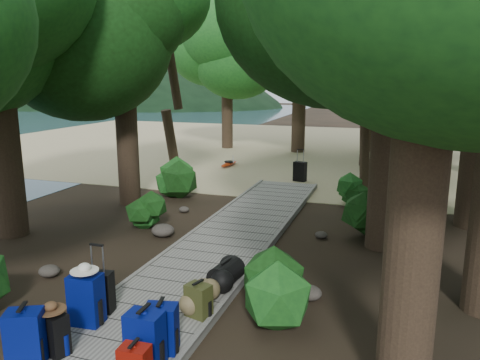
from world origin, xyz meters
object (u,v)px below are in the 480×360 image
(backpack_right_b, at_px, (145,337))
(duffel_right_black, at_px, (226,273))
(backpack_right_d, at_px, (198,299))
(backpack_left_b, at_px, (55,332))
(lone_suitcase_on_sand, at_px, (300,171))
(backpack_left_c, at_px, (86,297))
(duffel_right_khaki, at_px, (200,296))
(backpack_right_c, at_px, (161,326))
(suitcase_on_boardwalk, at_px, (100,292))
(sun_lounger, at_px, (385,172))
(kayak, at_px, (229,163))
(backpack_left_a, at_px, (25,336))

(backpack_right_b, distance_m, duffel_right_black, 2.55)
(backpack_right_d, bearing_deg, backpack_left_b, -116.07)
(backpack_right_d, xyz_separation_m, lone_suitcase_on_sand, (-0.52, 10.31, -0.03))
(backpack_left_c, distance_m, duffel_right_black, 2.40)
(backpack_left_c, xyz_separation_m, duffel_right_khaki, (1.38, 0.97, -0.24))
(backpack_right_b, height_order, duffel_right_black, backpack_right_b)
(backpack_right_b, relative_size, lone_suitcase_on_sand, 1.15)
(backpack_left_c, height_order, backpack_right_b, backpack_left_c)
(backpack_left_b, bearing_deg, backpack_right_b, 24.47)
(backpack_right_d, xyz_separation_m, duffel_right_khaki, (-0.08, 0.25, -0.10))
(backpack_left_c, bearing_deg, backpack_left_b, -87.85)
(backpack_right_c, bearing_deg, lone_suitcase_on_sand, 79.75)
(suitcase_on_boardwalk, distance_m, sun_lounger, 12.48)
(duffel_right_khaki, xyz_separation_m, kayak, (-3.84, 11.96, -0.14))
(backpack_right_d, bearing_deg, backpack_right_b, -78.63)
(duffel_right_black, bearing_deg, kayak, 117.57)
(sun_lounger, bearing_deg, backpack_right_c, -83.16)
(backpack_right_c, height_order, sun_lounger, backpack_right_c)
(suitcase_on_boardwalk, bearing_deg, backpack_left_c, -92.50)
(backpack_left_a, relative_size, duffel_right_khaki, 1.48)
(duffel_right_khaki, bearing_deg, backpack_right_c, -100.23)
(backpack_left_a, bearing_deg, backpack_left_b, 37.43)
(backpack_left_c, bearing_deg, backpack_left_a, -98.63)
(suitcase_on_boardwalk, bearing_deg, kayak, 92.79)
(backpack_right_b, bearing_deg, backpack_left_b, -174.67)
(backpack_left_a, xyz_separation_m, duffel_right_black, (1.56, 2.99, -0.20))
(kayak, bearing_deg, duffel_right_black, -65.07)
(suitcase_on_boardwalk, bearing_deg, duffel_right_khaki, 14.84)
(backpack_right_c, relative_size, sun_lounger, 0.41)
(backpack_left_b, xyz_separation_m, backpack_left_c, (-0.09, 0.79, 0.11))
(lone_suitcase_on_sand, bearing_deg, backpack_right_b, -73.29)
(backpack_right_d, relative_size, suitcase_on_boardwalk, 0.87)
(backpack_right_b, xyz_separation_m, sun_lounger, (2.49, 12.90, -0.22))
(backpack_right_c, relative_size, duffel_right_khaki, 1.30)
(kayak, bearing_deg, suitcase_on_boardwalk, -73.78)
(backpack_left_a, bearing_deg, suitcase_on_boardwalk, 63.40)
(backpack_left_c, bearing_deg, backpack_right_c, -16.48)
(duffel_right_khaki, relative_size, kayak, 0.20)
(backpack_left_a, xyz_separation_m, lone_suitcase_on_sand, (1.02, 12.14, -0.16))
(duffel_right_black, bearing_deg, backpack_right_c, -84.97)
(duffel_right_black, xyz_separation_m, kayak, (-3.94, 11.06, -0.17))
(duffel_right_khaki, bearing_deg, backpack_left_c, -154.54)
(backpack_right_d, height_order, lone_suitcase_on_sand, lone_suitcase_on_sand)
(backpack_left_a, distance_m, backpack_right_c, 1.67)
(suitcase_on_boardwalk, bearing_deg, backpack_left_b, -91.70)
(backpack_left_c, distance_m, duffel_right_khaki, 1.71)
(backpack_left_a, relative_size, backpack_right_b, 1.01)
(backpack_left_c, relative_size, suitcase_on_boardwalk, 1.30)
(backpack_left_b, relative_size, lone_suitcase_on_sand, 0.89)
(backpack_left_a, xyz_separation_m, duffel_right_khaki, (1.46, 2.09, -0.22))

